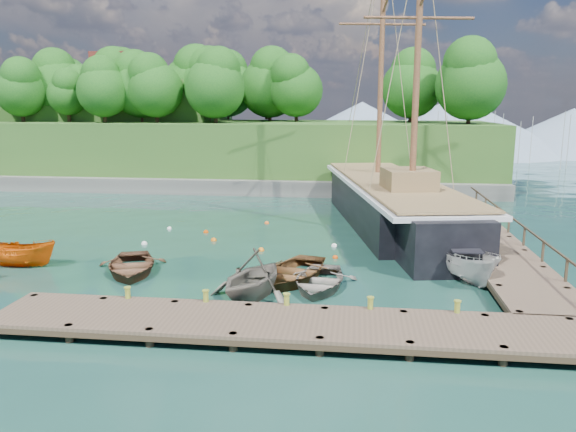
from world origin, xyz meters
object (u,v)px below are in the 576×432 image
object	(u,v)px
rowboat_3	(319,288)
schooner	(392,206)
rowboat_0	(131,273)
motorboat_orange	(21,266)
cabin_boat_white	(463,280)
rowboat_2	(294,279)
rowboat_1	(253,298)

from	to	relation	value
rowboat_3	schooner	size ratio (longest dim) A/B	0.15
rowboat_0	schooner	size ratio (longest dim) A/B	0.15
schooner	motorboat_orange	bearing A→B (deg)	-157.81
motorboat_orange	schooner	size ratio (longest dim) A/B	0.13
rowboat_3	cabin_boat_white	size ratio (longest dim) A/B	0.93
rowboat_3	cabin_boat_white	distance (m)	6.69
rowboat_2	rowboat_1	bearing A→B (deg)	-102.94
rowboat_0	motorboat_orange	size ratio (longest dim) A/B	1.21
schooner	rowboat_1	bearing A→B (deg)	-123.82
rowboat_0	rowboat_1	size ratio (longest dim) A/B	1.10
rowboat_1	schooner	bearing A→B (deg)	85.97
rowboat_0	motorboat_orange	xyz separation A→B (m)	(-5.75, 0.37, 0.00)
rowboat_0	rowboat_3	world-z (taller)	rowboat_0
rowboat_2	rowboat_3	distance (m)	1.57
motorboat_orange	schooner	xyz separation A→B (m)	(18.41, 11.94, 1.24)
rowboat_2	motorboat_orange	xyz separation A→B (m)	(-13.42, 0.42, 0.00)
rowboat_1	rowboat_2	world-z (taller)	rowboat_1
rowboat_1	rowboat_3	bearing A→B (deg)	51.15
rowboat_1	schooner	world-z (taller)	schooner
cabin_boat_white	rowboat_2	bearing A→B (deg)	165.82
cabin_boat_white	schooner	size ratio (longest dim) A/B	0.16
cabin_boat_white	schooner	world-z (taller)	schooner
rowboat_1	schooner	distance (m)	16.38
rowboat_1	cabin_boat_white	size ratio (longest dim) A/B	0.89
rowboat_0	schooner	world-z (taller)	schooner
cabin_boat_white	schooner	bearing A→B (deg)	81.52
rowboat_0	motorboat_orange	world-z (taller)	motorboat_orange
cabin_boat_white	rowboat_3	bearing A→B (deg)	176.09
motorboat_orange	schooner	bearing A→B (deg)	-57.80
schooner	rowboat_2	bearing A→B (deg)	-122.76
rowboat_0	rowboat_3	xyz separation A→B (m)	(8.84, -1.11, 0.00)
rowboat_3	cabin_boat_white	xyz separation A→B (m)	(6.39, 1.98, 0.00)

